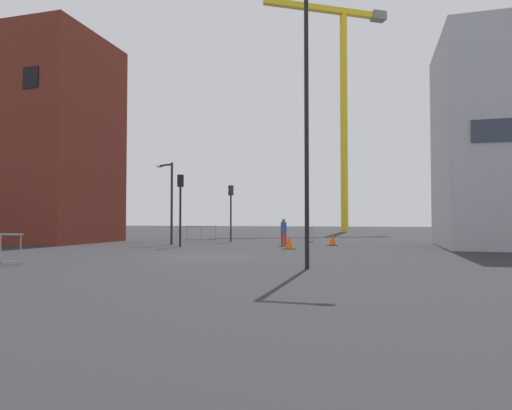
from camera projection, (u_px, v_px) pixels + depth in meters
name	position (u px, v px, depth m)	size (l,w,h in m)	color
ground	(206.00, 257.00, 18.26)	(160.00, 160.00, 0.00)	#28282B
brick_building	(33.00, 142.00, 30.11)	(10.15, 7.25, 13.91)	maroon
construction_crane	(342.00, 88.00, 54.46)	(14.59, 9.01, 28.33)	yellow
streetlamp_tall	(311.00, 104.00, 13.86)	(1.56, 0.24, 9.24)	black
streetlamp_short	(169.00, 195.00, 27.03)	(1.43, 0.76, 5.08)	#232326
traffic_light_crosswalk	(231.00, 204.00, 30.44)	(0.36, 0.38, 3.95)	#2D2D30
traffic_light_median	(180.00, 198.00, 24.97)	(0.33, 0.39, 4.14)	black
pedestrian_walking	(284.00, 230.00, 25.63)	(0.34, 0.34, 1.62)	red
safety_barrier_rear	(1.00, 248.00, 15.14)	(1.91, 0.10, 1.08)	gray
safety_barrier_left_run	(201.00, 233.00, 31.93)	(2.47, 0.09, 1.08)	gray
safety_barrier_front	(310.00, 234.00, 29.50)	(0.20, 1.89, 1.08)	gray
traffic_cone_on_verge	(333.00, 241.00, 26.13)	(0.63, 0.63, 0.63)	black
traffic_cone_orange	(289.00, 243.00, 23.03)	(0.68, 0.68, 0.69)	black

